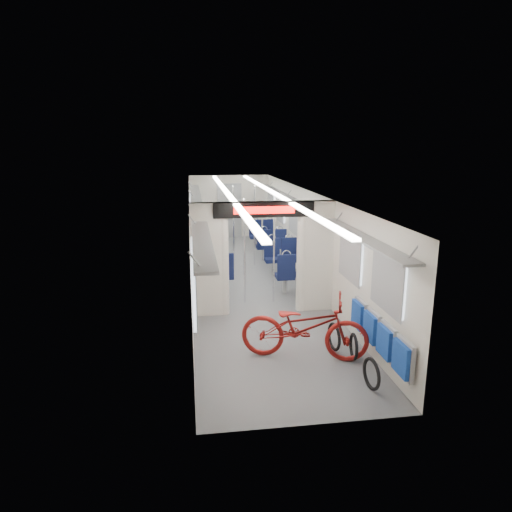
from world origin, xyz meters
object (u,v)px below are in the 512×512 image
(bike_hoop_c, at_px, (334,338))
(stanchion_near_left, at_px, (245,252))
(bicycle, at_px, (304,327))
(stanchion_far_right, at_px, (254,226))
(bike_hoop_a, at_px, (371,375))
(flip_bench, at_px, (379,334))
(stanchion_near_right, at_px, (274,251))
(bike_hoop_b, at_px, (354,348))
(seat_bay_near_left, at_px, (212,262))
(stanchion_far_left, at_px, (234,227))
(seat_bay_near_right, at_px, (288,262))
(seat_bay_far_left, at_px, (207,238))
(seat_bay_far_right, at_px, (267,237))

(bike_hoop_c, xyz_separation_m, stanchion_near_left, (-1.21, 2.60, 0.93))
(bicycle, distance_m, stanchion_far_right, 5.99)
(bike_hoop_a, distance_m, bike_hoop_c, 1.31)
(flip_bench, relative_size, stanchion_near_right, 0.92)
(stanchion_near_left, bearing_deg, bike_hoop_b, -64.50)
(flip_bench, height_order, seat_bay_near_left, seat_bay_near_left)
(stanchion_near_right, bearing_deg, bicycle, -89.97)
(stanchion_far_left, bearing_deg, seat_bay_near_left, -114.88)
(stanchion_near_left, relative_size, stanchion_near_right, 1.00)
(seat_bay_near_left, height_order, seat_bay_near_right, seat_bay_near_left)
(seat_bay_far_left, bearing_deg, stanchion_far_right, -47.49)
(seat_bay_far_right, distance_m, stanchion_near_right, 4.64)
(seat_bay_far_right, bearing_deg, bike_hoop_c, -90.29)
(flip_bench, xyz_separation_m, seat_bay_far_right, (-0.42, 7.85, -0.06))
(seat_bay_near_right, xyz_separation_m, stanchion_far_left, (-1.18, 1.75, 0.62))
(seat_bay_far_left, xyz_separation_m, stanchion_far_left, (0.69, -1.48, 0.60))
(seat_bay_far_left, distance_m, stanchion_far_left, 1.73)
(seat_bay_near_right, bearing_deg, seat_bay_far_left, 120.11)
(flip_bench, distance_m, seat_bay_near_left, 5.45)
(seat_bay_near_right, relative_size, seat_bay_far_right, 1.01)
(seat_bay_far_right, height_order, stanchion_near_left, stanchion_near_left)
(stanchion_near_right, bearing_deg, stanchion_near_left, 175.95)
(stanchion_far_left, bearing_deg, bicycle, -84.41)
(bike_hoop_c, relative_size, stanchion_far_right, 0.21)
(bike_hoop_b, xyz_separation_m, seat_bay_far_right, (-0.17, 7.48, 0.33))
(stanchion_far_left, bearing_deg, bike_hoop_c, -78.58)
(stanchion_near_left, distance_m, stanchion_near_right, 0.64)
(seat_bay_near_right, bearing_deg, bicycle, -98.35)
(bike_hoop_a, distance_m, stanchion_near_left, 4.23)
(flip_bench, relative_size, seat_bay_near_left, 1.04)
(seat_bay_near_left, bearing_deg, bike_hoop_a, -70.31)
(seat_bay_near_right, bearing_deg, bike_hoop_c, -90.52)
(bicycle, bearing_deg, stanchion_far_right, 16.95)
(stanchion_far_left, xyz_separation_m, stanchion_far_right, (0.60, 0.07, 0.00))
(bike_hoop_b, bearing_deg, stanchion_near_right, 104.98)
(stanchion_far_right, bearing_deg, seat_bay_far_left, 132.51)
(bike_hoop_b, distance_m, bike_hoop_c, 0.43)
(bike_hoop_c, height_order, stanchion_far_right, stanchion_far_right)
(bike_hoop_b, distance_m, stanchion_far_right, 6.25)
(bicycle, xyz_separation_m, seat_bay_far_right, (0.61, 7.31, -0.02))
(seat_bay_near_left, relative_size, stanchion_far_left, 0.88)
(bicycle, height_order, seat_bay_near_left, seat_bay_near_left)
(seat_bay_near_left, bearing_deg, stanchion_far_right, 50.25)
(stanchion_near_left, height_order, stanchion_far_left, same)
(bike_hoop_c, distance_m, seat_bay_near_right, 3.95)
(bike_hoop_c, xyz_separation_m, stanchion_far_right, (-0.55, 5.75, 0.93))
(seat_bay_near_left, bearing_deg, bike_hoop_b, -65.93)
(bike_hoop_a, xyz_separation_m, stanchion_far_left, (-1.28, 6.98, 0.94))
(bike_hoop_a, bearing_deg, stanchion_near_left, 109.00)
(bicycle, distance_m, bike_hoop_c, 0.69)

